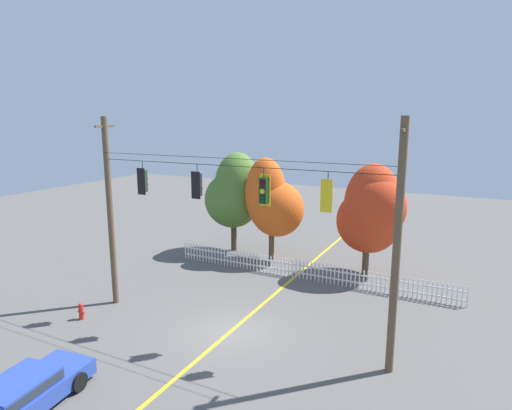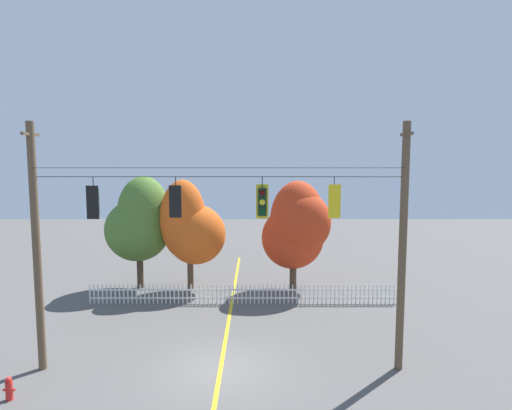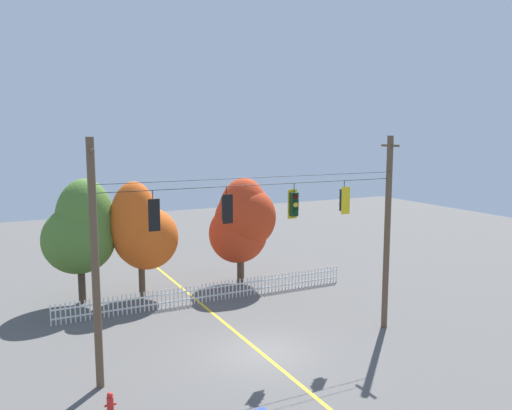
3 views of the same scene
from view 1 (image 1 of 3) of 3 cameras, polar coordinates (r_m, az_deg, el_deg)
ground at (r=19.36m, az=-3.27°, el=-16.13°), size 80.00×80.00×0.00m
lane_centerline_stripe at (r=19.36m, az=-3.27°, el=-16.12°), size 0.16×36.00×0.01m
signal_support_span at (r=17.73m, az=-3.44°, el=-2.88°), size 13.37×1.10×8.99m
traffic_signal_northbound_primary at (r=19.99m, az=-14.54°, el=3.06°), size 0.43×0.38×1.48m
traffic_signal_westbound_side at (r=18.21m, az=-7.67°, el=2.64°), size 0.43×0.38×1.43m
traffic_signal_northbound_secondary at (r=16.70m, az=1.04°, el=1.88°), size 0.43×0.38×1.50m
traffic_signal_eastbound_side at (r=15.76m, az=9.31°, el=1.27°), size 0.43×0.38×1.45m
white_picket_fence at (r=24.86m, az=6.48°, el=-8.49°), size 16.48×0.06×1.06m
autumn_maple_near_fence at (r=29.12m, az=-2.81°, el=1.42°), size 3.85×3.18×6.72m
autumn_maple_mid at (r=27.22m, az=2.10°, el=0.29°), size 3.76×3.02×6.53m
autumn_oak_far_east at (r=25.52m, az=14.69°, el=-0.93°), size 3.53×3.07×6.46m
autumn_maple_far_west at (r=25.50m, az=14.77°, el=-1.10°), size 3.96×3.45×5.88m
parked_car at (r=16.26m, az=-28.26°, el=-20.91°), size 2.27×4.65×1.15m
fire_hydrant at (r=21.68m, az=-21.87°, el=-12.75°), size 0.38×0.22×0.77m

